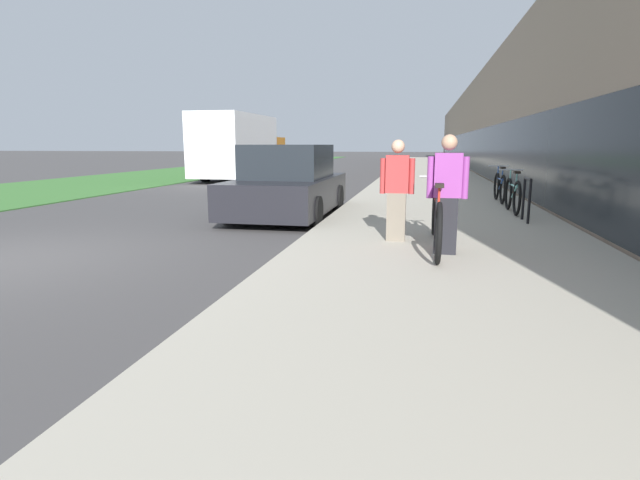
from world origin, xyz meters
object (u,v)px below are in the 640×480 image
at_px(person_bystander, 397,191).
at_px(cruiser_bike_middle, 500,187).
at_px(bike_rack_hoop, 527,195).
at_px(cruiser_bike_nearest, 513,195).
at_px(person_rider, 447,195).
at_px(moving_truck, 241,147).
at_px(tandem_bicycle, 436,219).
at_px(parked_sedan_curbside, 289,184).

relative_size(person_bystander, cruiser_bike_middle, 0.87).
relative_size(bike_rack_hoop, cruiser_bike_nearest, 0.47).
xyz_separation_m(person_rider, moving_truck, (-8.48, 15.10, 0.54)).
distance_m(tandem_bicycle, moving_truck, 16.98).
relative_size(person_bystander, moving_truck, 0.20).
bearing_deg(person_bystander, bike_rack_hoop, 46.02).
bearing_deg(cruiser_bike_nearest, moving_truck, 133.90).
relative_size(person_rider, moving_truck, 0.21).
xyz_separation_m(person_bystander, bike_rack_hoop, (2.35, 2.44, -0.26)).
distance_m(parked_sedan_curbside, moving_truck, 12.44).
bearing_deg(bike_rack_hoop, tandem_bicycle, -121.35).
bearing_deg(person_rider, parked_sedan_curbside, 129.87).
bearing_deg(moving_truck, cruiser_bike_middle, -39.57).
xyz_separation_m(person_rider, parked_sedan_curbside, (-3.22, 3.86, -0.21)).
bearing_deg(cruiser_bike_nearest, parked_sedan_curbside, -171.29).
bearing_deg(bike_rack_hoop, person_rider, -116.87).
bearing_deg(person_bystander, cruiser_bike_middle, 68.22).
xyz_separation_m(person_bystander, moving_truck, (-7.78, 14.29, 0.57)).
xyz_separation_m(tandem_bicycle, person_bystander, (-0.59, 0.46, 0.36)).
distance_m(tandem_bicycle, person_rider, 0.54).
height_order(person_bystander, bike_rack_hoop, person_bystander).
bearing_deg(cruiser_bike_nearest, bike_rack_hoop, -88.89).
relative_size(tandem_bicycle, moving_truck, 0.38).
xyz_separation_m(person_rider, cruiser_bike_nearest, (1.62, 4.60, -0.41)).
bearing_deg(cruiser_bike_middle, tandem_bicycle, -105.54).
height_order(person_bystander, moving_truck, moving_truck).
height_order(tandem_bicycle, bike_rack_hoop, tandem_bicycle).
bearing_deg(parked_sedan_curbside, cruiser_bike_nearest, 8.71).
relative_size(tandem_bicycle, parked_sedan_curbside, 0.64).
bearing_deg(moving_truck, bike_rack_hoop, -49.46).
height_order(cruiser_bike_nearest, cruiser_bike_middle, cruiser_bike_nearest).
xyz_separation_m(bike_rack_hoop, cruiser_bike_middle, (0.01, 3.47, -0.13)).
distance_m(cruiser_bike_middle, moving_truck, 13.19).
bearing_deg(moving_truck, person_rider, -60.67).
distance_m(cruiser_bike_nearest, cruiser_bike_middle, 2.12).
distance_m(person_rider, cruiser_bike_middle, 6.94).
distance_m(tandem_bicycle, person_bystander, 0.83).
xyz_separation_m(tandem_bicycle, moving_truck, (-8.37, 14.74, 0.93)).
distance_m(cruiser_bike_nearest, moving_truck, 14.61).
relative_size(tandem_bicycle, person_rider, 1.79).
height_order(tandem_bicycle, moving_truck, moving_truck).
bearing_deg(tandem_bicycle, parked_sedan_curbside, 131.65).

